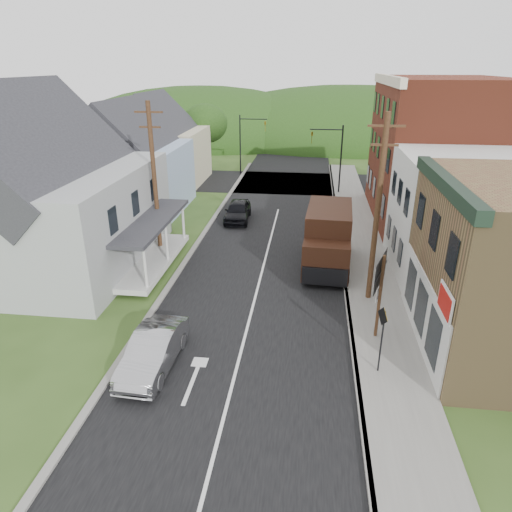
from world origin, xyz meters
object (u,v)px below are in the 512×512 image
(silver_sedan, at_px, (153,351))
(warning_sign, at_px, (382,331))
(delivery_van, at_px, (328,239))
(route_sign_cluster, at_px, (380,285))
(dark_sedan, at_px, (238,211))

(silver_sedan, xyz_separation_m, warning_sign, (8.51, 0.63, 1.17))
(delivery_van, relative_size, warning_sign, 2.27)
(silver_sedan, distance_m, delivery_van, 12.45)
(route_sign_cluster, height_order, warning_sign, route_sign_cluster)
(silver_sedan, xyz_separation_m, delivery_van, (6.78, 10.39, 0.99))
(silver_sedan, distance_m, route_sign_cluster, 9.38)
(delivery_van, xyz_separation_m, warning_sign, (1.73, -9.76, 0.18))
(delivery_van, distance_m, route_sign_cluster, 7.59)
(silver_sedan, bearing_deg, delivery_van, 59.13)
(dark_sedan, xyz_separation_m, delivery_van, (6.41, -7.60, 0.98))
(dark_sedan, relative_size, route_sign_cluster, 1.17)
(dark_sedan, bearing_deg, warning_sign, -66.99)
(dark_sedan, xyz_separation_m, warning_sign, (8.13, -17.36, 1.16))
(route_sign_cluster, bearing_deg, silver_sedan, -141.49)
(silver_sedan, height_order, delivery_van, delivery_van)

